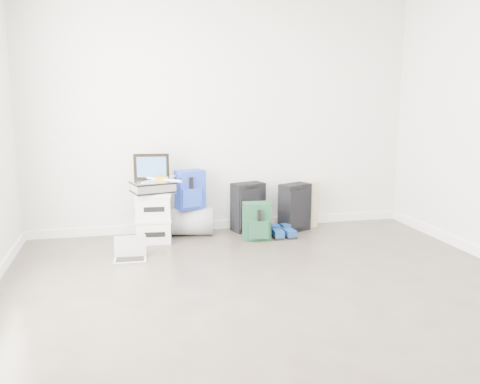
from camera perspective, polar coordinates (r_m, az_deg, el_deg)
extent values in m
plane|color=#3D322C|center=(3.84, 5.61, -13.40)|extent=(5.00, 5.00, 0.00)
cube|color=silver|center=(5.93, -1.93, 8.66)|extent=(4.50, 0.02, 2.70)
cube|color=white|center=(6.10, -1.83, -3.64)|extent=(4.50, 0.02, 0.10)
cube|color=silver|center=(5.61, -9.63, -4.35)|extent=(0.39, 0.33, 0.24)
cube|color=silver|center=(5.58, -9.67, -3.00)|extent=(0.41, 0.35, 0.04)
cube|color=silver|center=(5.55, -9.72, -1.63)|extent=(0.39, 0.33, 0.24)
cube|color=silver|center=(5.52, -9.76, -0.24)|extent=(0.41, 0.35, 0.04)
cube|color=#B2B2B7|center=(5.51, -9.79, 0.57)|extent=(0.49, 0.41, 0.12)
cube|color=black|center=(5.57, -9.91, 2.81)|extent=(0.38, 0.07, 0.29)
cube|color=#274F9F|center=(5.56, -9.90, 2.79)|extent=(0.31, 0.05, 0.22)
cube|color=gold|center=(5.48, -8.97, 1.45)|extent=(0.10, 0.10, 0.05)
cube|color=white|center=(5.59, -8.04, 1.66)|extent=(0.21, 0.22, 0.02)
cube|color=white|center=(5.57, -10.10, 1.57)|extent=(0.22, 0.21, 0.02)
cube|color=white|center=(5.37, -9.93, 1.24)|extent=(0.21, 0.22, 0.02)
cube|color=white|center=(5.39, -7.80, 1.33)|extent=(0.22, 0.21, 0.02)
cylinder|color=#9B9DA4|center=(5.82, -5.58, -3.29)|extent=(0.56, 0.40, 0.32)
cube|color=#18209E|center=(5.72, -5.62, 0.29)|extent=(0.35, 0.27, 0.43)
cube|color=#18209E|center=(5.64, -5.47, -0.63)|extent=(0.23, 0.13, 0.21)
cube|color=black|center=(5.96, 0.90, -1.67)|extent=(0.41, 0.31, 0.57)
cube|color=black|center=(5.85, 1.18, -1.92)|extent=(0.27, 0.11, 0.45)
cube|color=black|center=(5.80, 1.18, 0.65)|extent=(0.11, 0.05, 0.02)
cube|color=#143823|center=(5.60, 1.88, -3.29)|extent=(0.31, 0.21, 0.42)
cube|color=#143823|center=(5.53, 2.14, -4.24)|extent=(0.22, 0.08, 0.20)
cube|color=black|center=(5.99, 6.14, -1.72)|extent=(0.41, 0.33, 0.56)
cube|color=black|center=(5.89, 6.51, -1.95)|extent=(0.25, 0.14, 0.45)
cube|color=black|center=(5.84, 6.55, 0.53)|extent=(0.12, 0.07, 0.03)
cube|color=black|center=(5.75, 4.20, -4.96)|extent=(0.12, 0.28, 0.03)
cube|color=#17488D|center=(5.73, 4.21, -4.52)|extent=(0.12, 0.27, 0.07)
cube|color=black|center=(5.78, 5.38, -4.88)|extent=(0.14, 0.29, 0.03)
cube|color=#17488D|center=(5.77, 5.39, -4.43)|extent=(0.14, 0.28, 0.07)
cylinder|color=#BEB086|center=(6.22, 7.92, -1.30)|extent=(0.18, 0.18, 0.56)
cube|color=silver|center=(5.06, -12.24, -7.46)|extent=(0.32, 0.23, 0.01)
cube|color=black|center=(5.05, -12.24, -7.38)|extent=(0.28, 0.16, 0.00)
cube|color=black|center=(5.13, -12.24, -5.93)|extent=(0.31, 0.03, 0.21)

